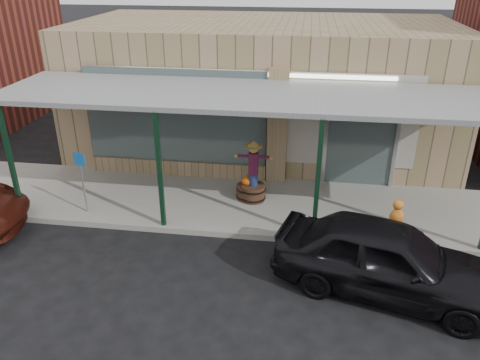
# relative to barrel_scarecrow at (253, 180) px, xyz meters

# --- Properties ---
(ground) EXTENTS (120.00, 120.00, 0.00)m
(ground) POSITION_rel_barrel_scarecrow_xyz_m (-0.19, -3.75, -0.72)
(ground) COLOR black
(ground) RESTS_ON ground
(sidewalk) EXTENTS (40.00, 3.20, 0.15)m
(sidewalk) POSITION_rel_barrel_scarecrow_xyz_m (-0.19, -0.15, -0.64)
(sidewalk) COLOR gray
(sidewalk) RESTS_ON ground
(storefront) EXTENTS (12.00, 6.25, 4.20)m
(storefront) POSITION_rel_barrel_scarecrow_xyz_m (-0.19, 4.41, 1.38)
(storefront) COLOR #A38263
(storefront) RESTS_ON ground
(awning) EXTENTS (12.00, 3.00, 3.04)m
(awning) POSITION_rel_barrel_scarecrow_xyz_m (-0.19, -0.19, 2.29)
(awning) COLOR slate
(awning) RESTS_ON ground
(block_buildings_near) EXTENTS (61.00, 8.00, 8.00)m
(block_buildings_near) POSITION_rel_barrel_scarecrow_xyz_m (1.81, 5.45, 3.05)
(block_buildings_near) COLOR maroon
(block_buildings_near) RESTS_ON ground
(barrel_scarecrow) EXTENTS (1.01, 0.77, 1.68)m
(barrel_scarecrow) POSITION_rel_barrel_scarecrow_xyz_m (0.00, 0.00, 0.00)
(barrel_scarecrow) COLOR #4C2A1E
(barrel_scarecrow) RESTS_ON sidewalk
(barrel_pumpkin) EXTENTS (0.61, 0.61, 0.70)m
(barrel_pumpkin) POSITION_rel_barrel_scarecrow_xyz_m (-0.15, 0.06, -0.32)
(barrel_pumpkin) COLOR #4C2A1E
(barrel_pumpkin) RESTS_ON sidewalk
(handicap_sign) EXTENTS (0.33, 0.11, 1.61)m
(handicap_sign) POSITION_rel_barrel_scarecrow_xyz_m (-4.12, -1.24, 0.47)
(handicap_sign) COLOR gray
(handicap_sign) RESTS_ON sidewalk
(parked_sedan) EXTENTS (4.69, 2.87, 1.58)m
(parked_sedan) POSITION_rel_barrel_scarecrow_xyz_m (3.00, -3.19, 0.03)
(parked_sedan) COLOR black
(parked_sedan) RESTS_ON ground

